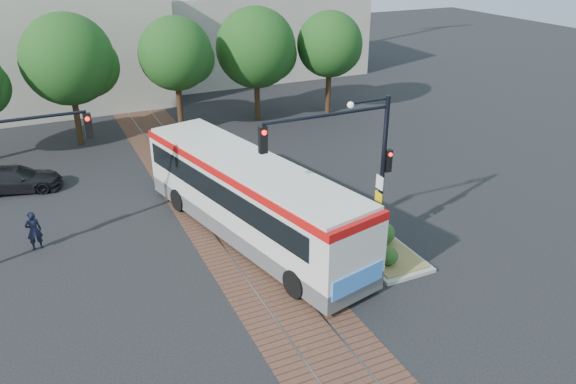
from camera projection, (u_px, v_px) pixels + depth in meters
name	position (u px, v px, depth m)	size (l,w,h in m)	color
ground	(255.00, 262.00, 21.82)	(120.00, 120.00, 0.00)	black
trackbed	(222.00, 218.00, 25.10)	(3.60, 40.00, 0.02)	#533426
tree_row	(169.00, 56.00, 33.70)	(26.40, 5.60, 7.67)	#382314
warehouses	(109.00, 42.00, 43.58)	(40.00, 13.00, 8.00)	#ADA899
city_bus	(249.00, 195.00, 22.93)	(5.44, 12.91, 3.39)	#4C4C4E
traffic_island	(373.00, 239.00, 22.80)	(2.20, 5.20, 1.13)	gray
signal_pole_main	(357.00, 154.00, 20.88)	(5.49, 0.46, 6.00)	black
officer	(34.00, 231.00, 22.38)	(0.60, 0.39, 1.65)	black
parked_car	(16.00, 179.00, 27.54)	(1.73, 4.26, 1.24)	black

